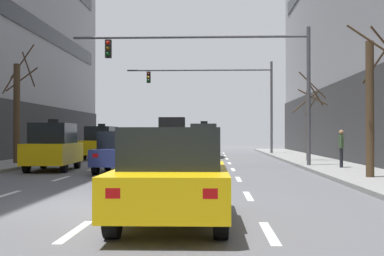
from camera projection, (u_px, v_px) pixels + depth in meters
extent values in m
plane|color=slate|center=(111.00, 206.00, 11.53)|extent=(120.00, 120.00, 0.00)
cube|color=silver|center=(6.00, 195.00, 13.65)|extent=(0.16, 2.00, 0.01)
cube|color=silver|center=(61.00, 178.00, 18.64)|extent=(0.16, 2.00, 0.01)
cube|color=silver|center=(93.00, 169.00, 23.64)|extent=(0.16, 2.00, 0.01)
cube|color=silver|center=(114.00, 163.00, 28.63)|extent=(0.16, 2.00, 0.01)
cube|color=silver|center=(129.00, 159.00, 33.63)|extent=(0.16, 2.00, 0.01)
cube|color=silver|center=(139.00, 155.00, 38.62)|extent=(0.16, 2.00, 0.01)
cube|color=silver|center=(148.00, 153.00, 43.62)|extent=(0.16, 2.00, 0.01)
cube|color=silver|center=(75.00, 231.00, 8.53)|extent=(0.16, 2.00, 0.01)
cube|color=silver|center=(126.00, 195.00, 13.53)|extent=(0.16, 2.00, 0.01)
cube|color=silver|center=(149.00, 179.00, 18.52)|extent=(0.16, 2.00, 0.01)
cube|color=silver|center=(163.00, 169.00, 23.52)|extent=(0.16, 2.00, 0.01)
cube|color=silver|center=(171.00, 163.00, 28.51)|extent=(0.16, 2.00, 0.01)
cube|color=silver|center=(178.00, 159.00, 33.51)|extent=(0.16, 2.00, 0.01)
cube|color=silver|center=(182.00, 155.00, 38.50)|extent=(0.16, 2.00, 0.01)
cube|color=silver|center=(186.00, 153.00, 43.50)|extent=(0.16, 2.00, 0.01)
cube|color=silver|center=(269.00, 233.00, 8.41)|extent=(0.16, 2.00, 0.01)
cube|color=silver|center=(248.00, 196.00, 13.40)|extent=(0.16, 2.00, 0.01)
cube|color=silver|center=(238.00, 179.00, 18.40)|extent=(0.16, 2.00, 0.01)
cube|color=silver|center=(233.00, 169.00, 23.40)|extent=(0.16, 2.00, 0.01)
cube|color=silver|center=(229.00, 163.00, 28.39)|extent=(0.16, 2.00, 0.01)
cube|color=silver|center=(227.00, 159.00, 33.39)|extent=(0.16, 2.00, 0.01)
cube|color=silver|center=(225.00, 156.00, 38.38)|extent=(0.16, 2.00, 0.01)
cube|color=silver|center=(224.00, 153.00, 43.38)|extent=(0.16, 2.00, 0.01)
cylinder|color=black|center=(193.00, 151.00, 37.01)|extent=(0.24, 0.69, 0.69)
cylinder|color=black|center=(217.00, 151.00, 36.92)|extent=(0.24, 0.69, 0.69)
cylinder|color=black|center=(190.00, 153.00, 34.19)|extent=(0.24, 0.69, 0.69)
cylinder|color=black|center=(216.00, 153.00, 34.09)|extent=(0.24, 0.69, 0.69)
cube|color=yellow|center=(204.00, 145.00, 35.56)|extent=(2.00, 4.64, 0.94)
cube|color=black|center=(204.00, 131.00, 35.57)|extent=(1.72, 2.75, 0.94)
cube|color=white|center=(196.00, 142.00, 37.86)|extent=(0.21, 0.09, 0.15)
cube|color=red|center=(192.00, 143.00, 33.34)|extent=(0.21, 0.09, 0.15)
cube|color=white|center=(215.00, 142.00, 37.78)|extent=(0.21, 0.09, 0.15)
cube|color=red|center=(214.00, 143.00, 33.26)|extent=(0.21, 0.09, 0.15)
cube|color=black|center=(204.00, 123.00, 35.57)|extent=(0.46, 0.22, 0.19)
cylinder|color=black|center=(108.00, 162.00, 23.09)|extent=(0.24, 0.67, 0.67)
cylinder|color=black|center=(145.00, 162.00, 23.07)|extent=(0.24, 0.67, 0.67)
cylinder|color=black|center=(95.00, 166.00, 20.36)|extent=(0.24, 0.67, 0.67)
cylinder|color=black|center=(138.00, 166.00, 20.34)|extent=(0.24, 0.67, 0.67)
cube|color=navy|center=(122.00, 156.00, 21.72)|extent=(1.98, 4.50, 0.65)
cube|color=black|center=(121.00, 140.00, 21.52)|extent=(1.67, 1.97, 0.69)
cube|color=white|center=(114.00, 152.00, 23.91)|extent=(0.20, 0.09, 0.14)
cube|color=red|center=(96.00, 156.00, 19.54)|extent=(0.20, 0.09, 0.14)
cube|color=white|center=(143.00, 152.00, 23.90)|extent=(0.20, 0.09, 0.14)
cube|color=red|center=(131.00, 156.00, 19.53)|extent=(0.20, 0.09, 0.14)
cylinder|color=black|center=(153.00, 150.00, 41.30)|extent=(0.25, 0.68, 0.67)
cylinder|color=black|center=(174.00, 150.00, 41.31)|extent=(0.25, 0.68, 0.67)
cylinder|color=black|center=(150.00, 151.00, 38.57)|extent=(0.25, 0.68, 0.67)
cylinder|color=black|center=(173.00, 151.00, 38.58)|extent=(0.25, 0.68, 0.67)
cube|color=#1E512D|center=(162.00, 146.00, 39.94)|extent=(2.06, 4.53, 0.65)
cube|color=black|center=(162.00, 137.00, 39.75)|extent=(1.71, 1.99, 0.69)
cube|color=white|center=(156.00, 144.00, 42.13)|extent=(0.21, 0.09, 0.14)
cube|color=red|center=(152.00, 145.00, 37.75)|extent=(0.21, 0.09, 0.14)
cube|color=white|center=(172.00, 144.00, 42.14)|extent=(0.21, 0.09, 0.14)
cube|color=red|center=(170.00, 145.00, 37.76)|extent=(0.21, 0.09, 0.14)
cylinder|color=black|center=(137.00, 195.00, 10.70)|extent=(0.23, 0.67, 0.67)
cylinder|color=black|center=(218.00, 195.00, 10.65)|extent=(0.23, 0.67, 0.67)
cylinder|color=black|center=(113.00, 216.00, 7.97)|extent=(0.23, 0.67, 0.67)
cylinder|color=black|center=(221.00, 217.00, 7.92)|extent=(0.23, 0.67, 0.67)
cube|color=yellow|center=(173.00, 186.00, 9.31)|extent=(1.89, 4.46, 0.65)
cube|color=black|center=(172.00, 148.00, 9.12)|extent=(1.63, 1.93, 0.69)
cube|color=white|center=(149.00, 171.00, 11.52)|extent=(0.20, 0.08, 0.14)
cube|color=red|center=(113.00, 193.00, 7.15)|extent=(0.20, 0.08, 0.14)
cube|color=white|center=(210.00, 171.00, 11.48)|extent=(0.20, 0.08, 0.14)
cube|color=red|center=(210.00, 193.00, 7.11)|extent=(0.20, 0.08, 0.14)
cube|color=black|center=(172.00, 123.00, 9.12)|extent=(0.45, 0.21, 0.18)
cylinder|color=black|center=(95.00, 153.00, 34.36)|extent=(0.24, 0.64, 0.63)
cylinder|color=black|center=(118.00, 153.00, 34.23)|extent=(0.24, 0.64, 0.63)
cylinder|color=black|center=(84.00, 155.00, 31.80)|extent=(0.24, 0.64, 0.63)
cylinder|color=black|center=(109.00, 155.00, 31.67)|extent=(0.24, 0.64, 0.63)
cube|color=yellow|center=(102.00, 147.00, 33.02)|extent=(1.94, 4.26, 0.86)
cube|color=black|center=(102.00, 133.00, 33.03)|extent=(1.63, 2.54, 0.86)
cube|color=white|center=(100.00, 144.00, 35.12)|extent=(0.19, 0.08, 0.13)
cube|color=red|center=(82.00, 145.00, 31.03)|extent=(0.19, 0.08, 0.13)
cube|color=white|center=(119.00, 144.00, 35.01)|extent=(0.19, 0.08, 0.13)
cube|color=red|center=(103.00, 145.00, 30.92)|extent=(0.19, 0.08, 0.13)
cube|color=black|center=(102.00, 125.00, 33.03)|extent=(0.43, 0.21, 0.17)
cylinder|color=black|center=(44.00, 162.00, 24.04)|extent=(0.24, 0.64, 0.63)
cylinder|color=black|center=(77.00, 162.00, 24.06)|extent=(0.24, 0.64, 0.63)
cylinder|color=black|center=(26.00, 165.00, 21.48)|extent=(0.24, 0.64, 0.63)
cylinder|color=black|center=(64.00, 165.00, 21.49)|extent=(0.24, 0.64, 0.63)
cube|color=yellow|center=(53.00, 153.00, 22.77)|extent=(1.95, 4.26, 0.85)
cube|color=black|center=(53.00, 133.00, 22.78)|extent=(1.64, 2.54, 0.85)
cube|color=white|center=(51.00, 148.00, 24.82)|extent=(0.19, 0.09, 0.13)
cube|color=red|center=(24.00, 151.00, 20.72)|extent=(0.19, 0.09, 0.13)
cube|color=white|center=(78.00, 148.00, 24.83)|extent=(0.19, 0.09, 0.13)
cube|color=red|center=(56.00, 151.00, 20.73)|extent=(0.19, 0.09, 0.13)
cube|color=black|center=(53.00, 121.00, 22.79)|extent=(0.43, 0.21, 0.17)
cylinder|color=#4C4C51|center=(309.00, 96.00, 24.37)|extent=(0.18, 0.18, 6.33)
cylinder|color=#4C4C51|center=(190.00, 37.00, 24.61)|extent=(10.86, 0.12, 0.12)
cube|color=black|center=(108.00, 49.00, 24.75)|extent=(0.28, 0.24, 0.84)
sphere|color=red|center=(108.00, 43.00, 24.62)|extent=(0.17, 0.17, 0.17)
sphere|color=#523505|center=(108.00, 48.00, 24.61)|extent=(0.17, 0.17, 0.17)
sphere|color=#073E10|center=(108.00, 54.00, 24.61)|extent=(0.17, 0.17, 0.17)
cylinder|color=#4C4C51|center=(271.00, 107.00, 39.76)|extent=(0.18, 0.18, 6.83)
cylinder|color=#4C4C51|center=(199.00, 70.00, 40.00)|extent=(10.83, 0.12, 0.12)
cube|color=black|center=(149.00, 77.00, 40.14)|extent=(0.28, 0.24, 0.84)
sphere|color=#4B0704|center=(148.00, 74.00, 40.00)|extent=(0.17, 0.17, 0.17)
sphere|color=orange|center=(148.00, 77.00, 40.00)|extent=(0.17, 0.17, 0.17)
sphere|color=#073E10|center=(148.00, 81.00, 40.00)|extent=(0.17, 0.17, 0.17)
cylinder|color=#4C3823|center=(17.00, 113.00, 26.14)|extent=(0.32, 0.32, 4.87)
cylinder|color=#42301E|center=(22.00, 79.00, 26.96)|extent=(1.63, 0.16, 1.25)
cylinder|color=#42301E|center=(22.00, 62.00, 26.78)|extent=(1.28, 0.17, 1.74)
cylinder|color=#42301E|center=(29.00, 70.00, 26.06)|extent=(0.25, 1.30, 1.58)
cylinder|color=#42301E|center=(10.00, 81.00, 26.39)|extent=(0.52, 0.91, 1.35)
cylinder|color=#4C3823|center=(308.00, 125.00, 28.98)|extent=(0.22, 0.22, 3.79)
cylinder|color=#42301E|center=(305.00, 102.00, 29.71)|extent=(1.47, 0.16, 1.24)
cylinder|color=#42301E|center=(312.00, 85.00, 28.28)|extent=(1.49, 0.25, 1.43)
cylinder|color=#42301E|center=(315.00, 93.00, 28.51)|extent=(1.04, 0.63, 1.35)
cylinder|color=#42301E|center=(311.00, 105.00, 29.27)|extent=(0.66, 0.53, 1.06)
cylinder|color=#42301E|center=(313.00, 97.00, 28.19)|extent=(1.64, 0.29, 0.89)
cylinder|color=#4C3823|center=(370.00, 109.00, 17.63)|extent=(0.27, 0.27, 4.50)
cylinder|color=#42301E|center=(378.00, 60.00, 18.04)|extent=(0.91, 0.92, 1.52)
cylinder|color=#42301E|center=(371.00, 41.00, 16.93)|extent=(1.51, 0.39, 1.17)
cylinder|color=black|center=(341.00, 158.00, 22.58)|extent=(0.13, 0.13, 0.81)
cylinder|color=black|center=(341.00, 158.00, 22.74)|extent=(0.13, 0.13, 0.81)
cube|color=#3F5938|center=(341.00, 142.00, 22.67)|extent=(0.29, 0.38, 0.58)
sphere|color=#9E704C|center=(341.00, 132.00, 22.67)|extent=(0.21, 0.21, 0.21)
cylinder|color=#3F5938|center=(341.00, 141.00, 22.46)|extent=(0.09, 0.09, 0.52)
cylinder|color=#3F5938|center=(342.00, 141.00, 22.88)|extent=(0.09, 0.09, 0.52)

